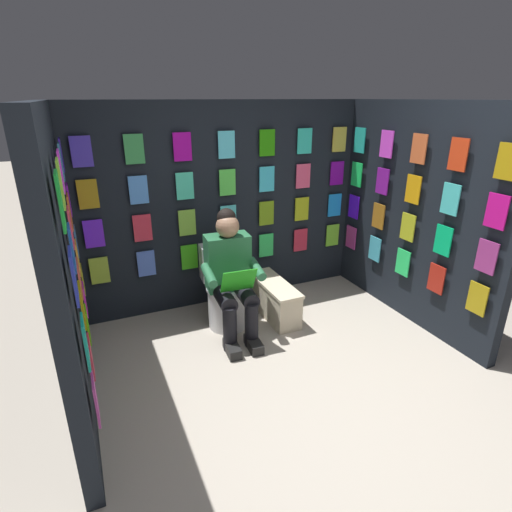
{
  "coord_description": "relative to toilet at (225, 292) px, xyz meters",
  "views": [
    {
      "loc": [
        1.38,
        1.78,
        2.1
      ],
      "look_at": [
        0.09,
        -1.15,
        0.85
      ],
      "focal_mm": 28.56,
      "sensor_mm": 36.0,
      "label": 1
    }
  ],
  "objects": [
    {
      "name": "ground_plane",
      "position": [
        -0.21,
        1.61,
        -0.33
      ],
      "size": [
        30.0,
        30.0,
        0.0
      ],
      "primitive_type": "plane",
      "color": "#B2A899"
    },
    {
      "name": "display_wall_back",
      "position": [
        -0.21,
        -0.52,
        0.72
      ],
      "size": [
        3.1,
        0.14,
        2.08
      ],
      "color": "black",
      "rests_on": "ground"
    },
    {
      "name": "display_wall_left",
      "position": [
        -1.76,
        0.57,
        0.72
      ],
      "size": [
        0.14,
        2.08,
        2.08
      ],
      "color": "black",
      "rests_on": "ground"
    },
    {
      "name": "display_wall_right",
      "position": [
        1.34,
        0.57,
        0.72
      ],
      "size": [
        0.14,
        2.08,
        2.08
      ],
      "color": "black",
      "rests_on": "ground"
    },
    {
      "name": "toilet",
      "position": [
        0.0,
        0.0,
        0.0
      ],
      "size": [
        0.42,
        0.57,
        0.77
      ],
      "rotation": [
        0.0,
        0.0,
        -0.07
      ],
      "color": "white",
      "rests_on": "ground"
    },
    {
      "name": "person_reading",
      "position": [
        0.01,
        0.23,
        0.27
      ],
      "size": [
        0.55,
        0.7,
        1.19
      ],
      "rotation": [
        0.0,
        0.0,
        -0.07
      ],
      "color": "#286B42",
      "rests_on": "ground"
    },
    {
      "name": "comic_longbox_near",
      "position": [
        -0.49,
        0.09,
        -0.14
      ],
      "size": [
        0.26,
        0.77,
        0.37
      ],
      "rotation": [
        0.0,
        0.0,
        0.01
      ],
      "color": "beige",
      "rests_on": "ground"
    }
  ]
}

